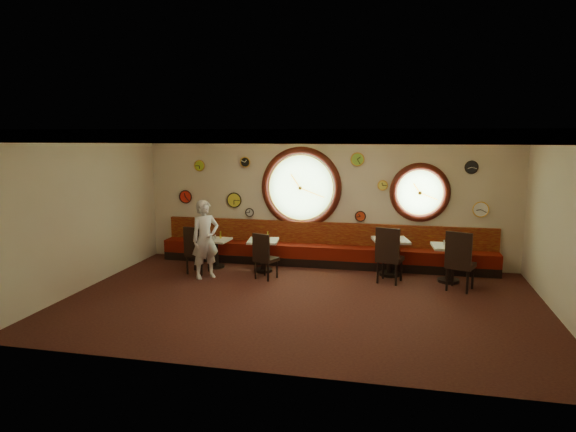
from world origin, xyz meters
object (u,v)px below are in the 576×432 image
Objects in this scene: table_c at (390,252)px; table_a at (216,250)px; condiment_d_salt at (444,242)px; condiment_d_pepper at (451,243)px; chair_b at (264,253)px; chair_d at (460,257)px; condiment_c_pepper at (393,237)px; condiment_c_bottle at (393,235)px; condiment_a_pepper at (214,238)px; chair_c at (389,252)px; waiter at (205,239)px; condiment_b_salt at (260,238)px; condiment_a_bottle at (221,235)px; chair_a at (196,247)px; condiment_b_bottle at (268,235)px; condiment_b_pepper at (265,238)px; table_d at (449,259)px; table_b at (263,252)px; condiment_d_bottle at (454,240)px; condiment_a_salt at (215,237)px; condiment_c_salt at (385,236)px.

table_a is at bearing -177.32° from table_c.
condiment_d_salt is 0.87× the size of condiment_d_pepper.
condiment_d_pepper is (3.94, 0.63, 0.27)m from chair_b.
chair_d reaches higher than condiment_c_pepper.
condiment_a_pepper is at bearing -175.57° from condiment_c_bottle.
chair_c is 3.96m from waiter.
condiment_b_salt is 1.07m from condiment_a_bottle.
condiment_d_salt is 5.19m from condiment_a_pepper.
chair_d is 7.36× the size of condiment_b_salt.
waiter is (-3.96, -1.07, 0.34)m from table_c.
chair_c is (-0.02, -0.66, 0.17)m from table_c.
table_a is 0.72m from chair_a.
chair_b is 4.00m from condiment_d_pepper.
condiment_b_salt is (1.36, 0.54, 0.17)m from chair_a.
table_a is 4.05m from table_c.
chair_c is 6.69× the size of condiment_c_pepper.
condiment_a_pepper is (-5.44, 0.66, 0.03)m from chair_d.
condiment_a_pepper is at bearing -176.12° from condiment_b_bottle.
chair_d is at bearing -36.46° from condiment_c_bottle.
chair_b reaches higher than condiment_b_pepper.
table_d is 4.76× the size of condiment_a_bottle.
table_b is at bearing -178.50° from condiment_d_salt.
chair_c is at bearing -95.70° from condiment_c_bottle.
condiment_b_bottle is 0.99× the size of condiment_d_bottle.
chair_c is 7.26× the size of condiment_a_salt.
waiter is (-5.08, -0.88, 0.02)m from condiment_d_salt.
condiment_d_bottle is 0.10× the size of waiter.
condiment_b_pepper is 2.89m from condiment_c_bottle.
chair_d reaches higher than condiment_d_salt.
table_a is at bearing -172.10° from chair_c.
condiment_d_bottle is (5.39, 0.01, 0.15)m from condiment_a_salt.
waiter reaches higher than chair_d.
chair_a is at bearing -159.74° from chair_d.
chair_b is at bearing -160.77° from table_c.
chair_b is 5.58× the size of condiment_c_salt.
table_b is 4.29m from chair_d.
chair_c reaches higher than condiment_b_bottle.
table_d is 1.26× the size of chair_b.
condiment_b_bottle is (0.03, 0.19, 0.04)m from condiment_b_pepper.
table_a is at bearing -166.57° from chair_d.
condiment_c_bottle is (0.17, 0.05, 0.03)m from condiment_c_salt.
condiment_b_bottle is (-3.90, 0.03, -0.01)m from condiment_d_salt.
condiment_b_pepper is at bearing -8.83° from condiment_a_salt.
condiment_a_bottle reaches higher than table_c.
condiment_c_salt is (3.94, 0.17, 0.15)m from condiment_a_salt.
condiment_c_bottle is at bearing 98.84° from chair_c.
chair_c reaches higher than condiment_a_pepper.
condiment_d_pepper is 5.28m from waiter.
condiment_c_bottle is (2.98, 0.37, 0.12)m from condiment_b_salt.
chair_b is 5.65× the size of condiment_c_pepper.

